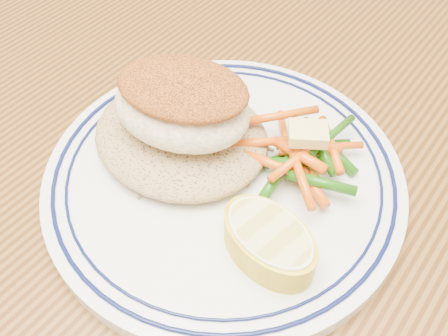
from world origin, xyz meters
TOP-DOWN VIEW (x-y plane):
  - dining_table at (0.00, 0.00)m, footprint 1.50×0.90m
  - plate at (0.01, 0.05)m, footprint 0.27×0.27m
  - rice_pilaf at (-0.03, 0.05)m, footprint 0.14×0.12m
  - fish_fillet at (-0.03, 0.05)m, footprint 0.12×0.10m
  - vegetable_pile at (0.06, 0.09)m, footprint 0.10×0.11m
  - butter_pat at (0.06, 0.09)m, footprint 0.03×0.03m
  - lemon_wedge at (0.08, 0.01)m, footprint 0.08×0.07m

SIDE VIEW (x-z plane):
  - dining_table at x=0.00m, z-range 0.28..1.03m
  - plate at x=0.01m, z-range 0.75..0.77m
  - rice_pilaf at x=-0.03m, z-range 0.77..0.79m
  - vegetable_pile at x=0.06m, z-range 0.76..0.79m
  - lemon_wedge at x=0.08m, z-range 0.77..0.79m
  - butter_pat at x=0.06m, z-range 0.79..0.80m
  - fish_fillet at x=-0.03m, z-range 0.79..0.84m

